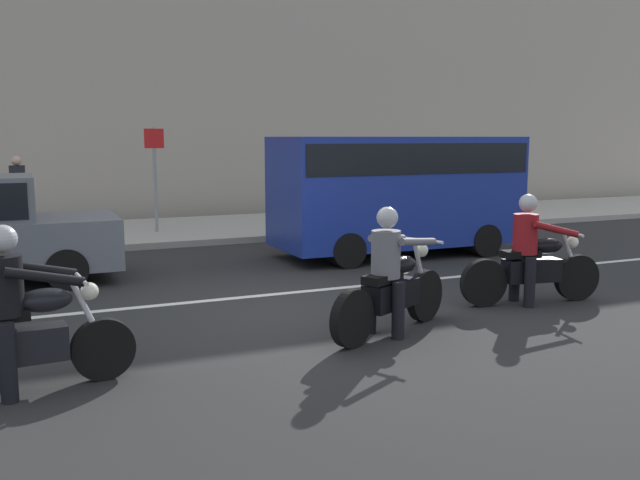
% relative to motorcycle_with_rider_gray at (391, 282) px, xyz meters
% --- Properties ---
extents(ground_plane, '(80.00, 80.00, 0.00)m').
position_rel_motorcycle_with_rider_gray_xyz_m(ground_plane, '(-0.61, 1.58, -0.63)').
color(ground_plane, '#272727').
extents(sidewalk_slab, '(40.00, 4.40, 0.14)m').
position_rel_motorcycle_with_rider_gray_xyz_m(sidewalk_slab, '(-0.61, 9.58, -0.56)').
color(sidewalk_slab, '#A8A399').
rests_on(sidewalk_slab, ground_plane).
extents(building_facade, '(40.00, 1.40, 9.25)m').
position_rel_motorcycle_with_rider_gray_xyz_m(building_facade, '(-0.61, 12.98, 4.00)').
color(building_facade, '#A89E8E').
rests_on(building_facade, ground_plane).
extents(lane_marking_stripe, '(18.00, 0.14, 0.01)m').
position_rel_motorcycle_with_rider_gray_xyz_m(lane_marking_stripe, '(-1.37, 2.48, -0.62)').
color(lane_marking_stripe, silver).
rests_on(lane_marking_stripe, ground_plane).
extents(motorcycle_with_rider_gray, '(1.98, 1.08, 1.52)m').
position_rel_motorcycle_with_rider_gray_xyz_m(motorcycle_with_rider_gray, '(0.00, 0.00, 0.00)').
color(motorcycle_with_rider_gray, black).
rests_on(motorcycle_with_rider_gray, ground_plane).
extents(motorcycle_with_rider_black_leather, '(2.03, 0.70, 1.55)m').
position_rel_motorcycle_with_rider_gray_xyz_m(motorcycle_with_rider_black_leather, '(-4.02, -0.33, 0.01)').
color(motorcycle_with_rider_black_leather, black).
rests_on(motorcycle_with_rider_black_leather, ground_plane).
extents(motorcycle_with_rider_crimson, '(2.11, 0.74, 1.54)m').
position_rel_motorcycle_with_rider_gray_xyz_m(motorcycle_with_rider_crimson, '(2.54, 0.53, 0.00)').
color(motorcycle_with_rider_crimson, black).
rests_on(motorcycle_with_rider_crimson, ground_plane).
extents(parked_van_cobalt_blue, '(4.80, 1.96, 2.32)m').
position_rel_motorcycle_with_rider_gray_xyz_m(parked_van_cobalt_blue, '(2.84, 4.79, 0.72)').
color(parked_van_cobalt_blue, navy).
rests_on(parked_van_cobalt_blue, ground_plane).
extents(street_sign_post, '(0.44, 0.08, 2.39)m').
position_rel_motorcycle_with_rider_gray_xyz_m(street_sign_post, '(-1.07, 9.04, 0.97)').
color(street_sign_post, gray).
rests_on(street_sign_post, sidewalk_slab).
extents(pedestrian_bystander, '(0.34, 0.34, 1.75)m').
position_rel_motorcycle_with_rider_gray_xyz_m(pedestrian_bystander, '(-3.96, 10.11, 0.54)').
color(pedestrian_bystander, black).
rests_on(pedestrian_bystander, sidewalk_slab).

